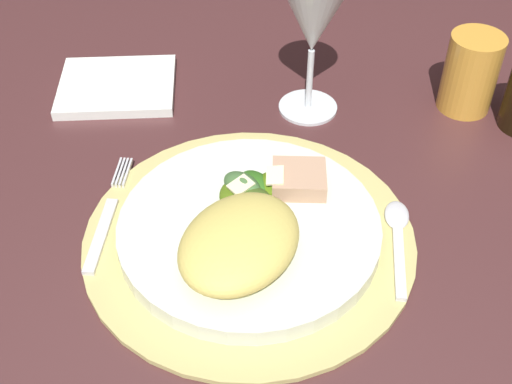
% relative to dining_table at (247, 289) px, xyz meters
% --- Properties ---
extents(dining_table, '(1.10, 1.09, 0.75)m').
position_rel_dining_table_xyz_m(dining_table, '(0.00, 0.00, 0.00)').
color(dining_table, '#492727').
rests_on(dining_table, ground).
extents(placemat, '(0.34, 0.34, 0.01)m').
position_rel_dining_table_xyz_m(placemat, '(0.01, -0.06, 0.16)').
color(placemat, tan).
rests_on(placemat, dining_table).
extents(dinner_plate, '(0.26, 0.26, 0.02)m').
position_rel_dining_table_xyz_m(dinner_plate, '(0.01, -0.06, 0.17)').
color(dinner_plate, silver).
rests_on(dinner_plate, placemat).
extents(pasta_serving, '(0.15, 0.16, 0.04)m').
position_rel_dining_table_xyz_m(pasta_serving, '(0.01, -0.11, 0.20)').
color(pasta_serving, '#DBC55F').
rests_on(pasta_serving, dinner_plate).
extents(salad_greens, '(0.09, 0.08, 0.03)m').
position_rel_dining_table_xyz_m(salad_greens, '(0.01, -0.02, 0.19)').
color(salad_greens, '#426936').
rests_on(salad_greens, dinner_plate).
extents(bread_piece, '(0.06, 0.06, 0.02)m').
position_rel_dining_table_xyz_m(bread_piece, '(0.06, -0.00, 0.19)').
color(bread_piece, tan).
rests_on(bread_piece, dinner_plate).
extents(fork, '(0.02, 0.17, 0.00)m').
position_rel_dining_table_xyz_m(fork, '(-0.14, -0.06, 0.17)').
color(fork, silver).
rests_on(fork, placemat).
extents(spoon, '(0.03, 0.13, 0.01)m').
position_rel_dining_table_xyz_m(spoon, '(0.16, -0.03, 0.17)').
color(spoon, silver).
rests_on(spoon, placemat).
extents(napkin, '(0.17, 0.15, 0.01)m').
position_rel_dining_table_xyz_m(napkin, '(-0.20, 0.18, 0.16)').
color(napkin, white).
rests_on(napkin, dining_table).
extents(wine_glass, '(0.08, 0.08, 0.17)m').
position_rel_dining_table_xyz_m(wine_glass, '(0.05, 0.17, 0.28)').
color(wine_glass, silver).
rests_on(wine_glass, dining_table).
extents(amber_tumbler, '(0.07, 0.07, 0.10)m').
position_rel_dining_table_xyz_m(amber_tumbler, '(0.25, 0.21, 0.21)').
color(amber_tumbler, gold).
rests_on(amber_tumbler, dining_table).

